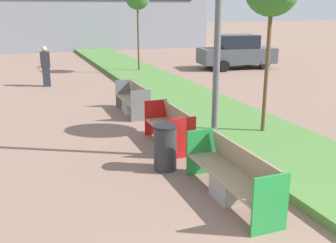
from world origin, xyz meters
The scene contains 7 objects.
planter_grass_strip centered at (3.20, 12.00, 0.09)m, with size 2.80×120.00×0.18m.
bench_green_frame centered at (0.94, 3.81, 0.38)m, with size 0.65×2.42×0.94m.
bench_red_frame centered at (0.94, 6.87, 0.36)m, with size 0.65×1.89×0.94m.
bench_grey_frame centered at (0.94, 10.12, 0.36)m, with size 0.65×1.93×0.94m.
litter_bin centered at (0.30, 5.47, 0.48)m, with size 0.50×0.50×0.96m.
pedestrian_walking centered at (-1.33, 15.88, 0.87)m, with size 0.53×0.24×1.71m.
parked_car_distant centered at (9.07, 17.63, 0.91)m, with size 4.37×2.22×1.86m.
Camera 1 is at (-2.36, -1.73, 3.25)m, focal length 42.00 mm.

